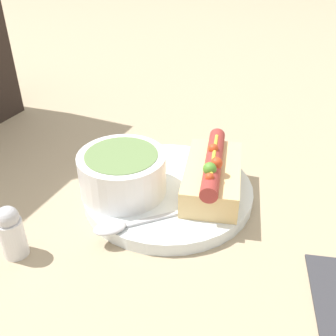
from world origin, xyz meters
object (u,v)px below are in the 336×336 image
object	(u,v)px
spoon	(127,224)
salt_shaker	(11,232)
hot_dog	(213,174)
soup_bowl	(122,171)

from	to	relation	value
spoon	salt_shaker	bearing A→B (deg)	-8.57
hot_dog	salt_shaker	distance (m)	0.27
salt_shaker	spoon	bearing A→B (deg)	-54.02
hot_dog	soup_bowl	size ratio (longest dim) A/B	1.33
soup_bowl	hot_dog	bearing A→B (deg)	-64.43
hot_dog	salt_shaker	world-z (taller)	hot_dog
hot_dog	spoon	distance (m)	0.14
soup_bowl	salt_shaker	bearing A→B (deg)	155.07
soup_bowl	spoon	size ratio (longest dim) A/B	0.91
soup_bowl	spoon	distance (m)	0.08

